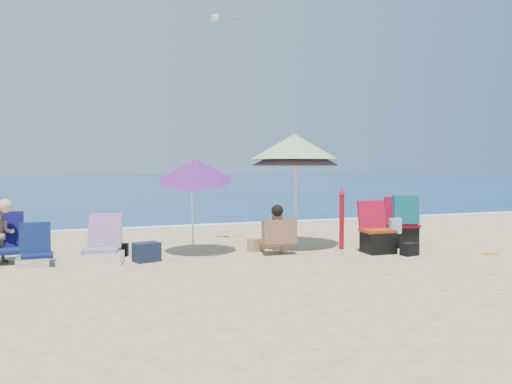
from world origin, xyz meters
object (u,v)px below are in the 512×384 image
object	(u,v)px
camp_chair_left	(377,237)
person_center	(278,230)
umbrella_turquoise	(295,155)
camp_chair_right	(402,228)
chair_navy	(34,255)
umbrella_striped	(294,147)
umbrella_blue	(195,170)
chair_rainbow	(104,250)
person_left	(1,234)
furled_umbrella	(342,215)
seagull	(215,18)

from	to	relation	value
camp_chair_left	person_center	bearing A→B (deg)	163.91
umbrella_turquoise	camp_chair_right	size ratio (longest dim) A/B	2.27
chair_navy	camp_chair_right	xyz separation A→B (m)	(6.65, -0.41, 0.19)
umbrella_striped	umbrella_turquoise	bearing A→B (deg)	60.06
umbrella_striped	camp_chair_left	distance (m)	2.28
chair_navy	camp_chair_left	distance (m)	5.84
camp_chair_left	camp_chair_right	size ratio (longest dim) A/B	0.93
umbrella_blue	camp_chair_right	world-z (taller)	umbrella_blue
umbrella_blue	chair_rainbow	distance (m)	2.08
person_center	umbrella_turquoise	bearing A→B (deg)	46.76
camp_chair_left	person_center	xyz separation A→B (m)	(-1.75, 0.51, 0.15)
camp_chair_left	umbrella_blue	bearing A→B (deg)	161.51
umbrella_turquoise	person_left	size ratio (longest dim) A/B	2.21
umbrella_turquoise	umbrella_blue	distance (m)	2.07
chair_navy	camp_chair_right	world-z (taller)	camp_chair_right
chair_navy	camp_chair_right	size ratio (longest dim) A/B	0.66
person_left	chair_navy	bearing A→B (deg)	-42.64
furled_umbrella	chair_rainbow	xyz separation A→B (m)	(-4.31, 0.22, -0.44)
umbrella_turquoise	chair_rainbow	distance (m)	4.00
furled_umbrella	person_left	xyz separation A→B (m)	(-5.89, 0.77, -0.17)
chair_rainbow	camp_chair_right	size ratio (longest dim) A/B	0.87
furled_umbrella	umbrella_turquoise	bearing A→B (deg)	135.70
furled_umbrella	camp_chair_left	xyz separation A→B (m)	(0.40, -0.58, -0.36)
umbrella_striped	chair_rainbow	size ratio (longest dim) A/B	2.53
camp_chair_left	person_left	bearing A→B (deg)	167.88
umbrella_blue	chair_navy	xyz separation A→B (m)	(-2.66, -0.17, -1.33)
umbrella_blue	camp_chair_right	xyz separation A→B (m)	(3.99, -0.58, -1.14)
furled_umbrella	seagull	xyz separation A→B (m)	(-2.11, 1.28, 3.81)
umbrella_blue	camp_chair_right	bearing A→B (deg)	-8.34
umbrella_striped	chair_rainbow	xyz separation A→B (m)	(-3.51, -0.20, -1.74)
umbrella_striped	camp_chair_right	world-z (taller)	umbrella_striped
person_center	camp_chair_right	bearing A→B (deg)	-1.04
umbrella_blue	person_center	distance (m)	1.82
umbrella_striped	chair_navy	size ratio (longest dim) A/B	3.35
chair_rainbow	camp_chair_left	distance (m)	4.78
chair_navy	seagull	world-z (taller)	seagull
umbrella_blue	chair_rainbow	size ratio (longest dim) A/B	2.09
chair_navy	camp_chair_right	distance (m)	6.66
umbrella_striped	seagull	bearing A→B (deg)	146.55
chair_rainbow	camp_chair_right	bearing A→B (deg)	-3.46
umbrella_striped	furled_umbrella	xyz separation A→B (m)	(0.80, -0.42, -1.30)
furled_umbrella	chair_rainbow	world-z (taller)	furled_umbrella
furled_umbrella	umbrella_blue	bearing A→B (deg)	170.29
chair_navy	camp_chair_left	size ratio (longest dim) A/B	0.71
person_center	person_left	world-z (taller)	person_left
person_center	chair_navy	bearing A→B (deg)	174.83
umbrella_turquoise	umbrella_striped	xyz separation A→B (m)	(-0.13, -0.23, 0.16)
camp_chair_right	umbrella_striped	bearing A→B (deg)	165.42
furled_umbrella	camp_chair_right	distance (m)	1.31
umbrella_turquoise	chair_rainbow	size ratio (longest dim) A/B	2.61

